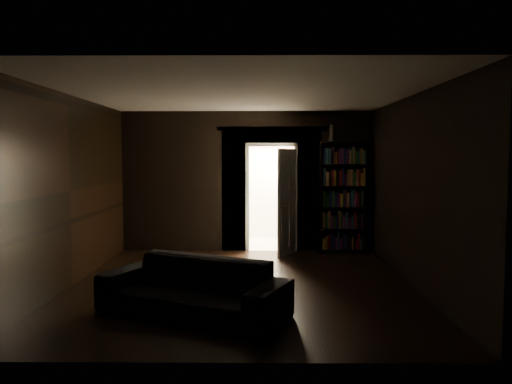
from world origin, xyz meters
The scene contains 9 objects.
ground centered at (0.00, 0.00, 0.00)m, with size 5.50×5.50×0.00m, color black.
room_walls centered at (-0.01, 1.07, 1.68)m, with size 5.02×5.61×2.84m.
kitchen_alcove centered at (0.50, 3.87, 1.21)m, with size 2.20×1.80×2.60m.
sofa centered at (-0.54, -1.35, 0.44)m, with size 2.28×0.99×0.88m, color black.
bookshelf centered at (1.88, 2.55, 1.10)m, with size 0.90×0.32×2.20m, color black.
refrigerator centered at (1.10, 4.11, 0.82)m, with size 0.74×0.68×1.65m, color silver.
door centered at (0.79, 2.34, 1.02)m, with size 0.85×0.05×2.05m, color white.
figurine centered at (1.67, 2.59, 2.36)m, with size 0.11×0.11×0.32m, color white.
bottles centered at (1.19, 4.11, 1.77)m, with size 0.61×0.08×0.25m, color black.
Camera 1 is at (0.28, -7.23, 1.91)m, focal length 35.00 mm.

